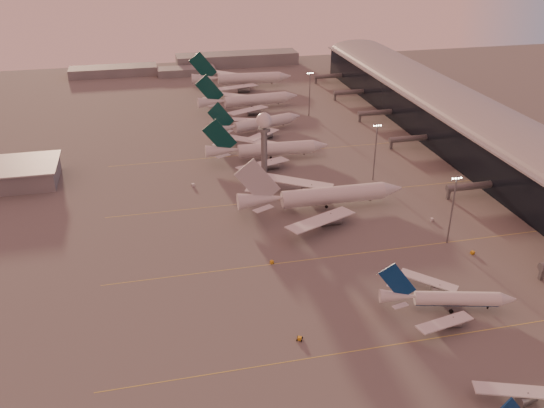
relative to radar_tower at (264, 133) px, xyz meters
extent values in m
plane|color=#4F4D4D|center=(-5.00, -120.00, -20.95)|extent=(700.00, 700.00, 0.00)
cube|color=gold|center=(25.00, -110.00, -20.94)|extent=(180.00, 0.25, 0.02)
cube|color=gold|center=(25.00, -65.00, -20.94)|extent=(180.00, 0.25, 0.02)
cube|color=gold|center=(25.00, -20.00, -20.94)|extent=(180.00, 0.25, 0.02)
cube|color=gold|center=(25.00, 30.00, -20.94)|extent=(180.00, 0.25, 0.02)
cube|color=black|center=(103.00, -10.00, -11.95)|extent=(36.00, 360.00, 18.00)
cylinder|color=gray|center=(103.00, -10.00, -2.95)|extent=(10.08, 360.00, 10.08)
cube|color=gray|center=(103.00, -10.00, -2.75)|extent=(40.00, 362.00, 0.80)
cube|color=slate|center=(67.00, -92.00, -18.75)|extent=(1.20, 1.20, 4.40)
cylinder|color=slate|center=(77.00, -34.00, -16.45)|extent=(22.00, 2.80, 2.80)
cube|color=slate|center=(67.00, -34.00, -18.75)|extent=(1.20, 1.20, 4.40)
cylinder|color=slate|center=(77.00, 22.00, -16.45)|extent=(22.00, 2.80, 2.80)
cube|color=slate|center=(67.00, 22.00, -18.75)|extent=(1.20, 1.20, 4.40)
cylinder|color=slate|center=(77.00, 64.00, -16.45)|extent=(22.00, 2.80, 2.80)
cube|color=slate|center=(67.00, 64.00, -18.75)|extent=(1.20, 1.20, 4.40)
cylinder|color=slate|center=(77.00, 106.00, -16.45)|extent=(22.00, 2.80, 2.80)
cube|color=slate|center=(67.00, 106.00, -18.75)|extent=(1.20, 1.20, 4.40)
cylinder|color=slate|center=(77.00, 146.00, -16.45)|extent=(22.00, 2.80, 2.80)
cube|color=slate|center=(67.00, 146.00, -18.75)|extent=(1.20, 1.20, 4.40)
cylinder|color=slate|center=(0.00, 0.00, -9.95)|extent=(2.60, 2.60, 22.00)
cylinder|color=slate|center=(0.00, 0.00, 1.55)|extent=(5.20, 5.20, 1.20)
sphere|color=silver|center=(0.00, 0.00, 5.45)|extent=(6.40, 6.40, 6.40)
cylinder|color=slate|center=(0.00, 0.00, 9.15)|extent=(0.16, 0.16, 2.00)
cylinder|color=slate|center=(50.00, -65.00, -8.45)|extent=(0.56, 0.56, 25.00)
cube|color=slate|center=(50.00, -65.00, 3.55)|extent=(3.60, 0.25, 0.25)
sphere|color=#FFEABF|center=(48.50, -65.00, 3.15)|extent=(0.56, 0.56, 0.56)
sphere|color=#FFEABF|center=(49.50, -65.00, 3.15)|extent=(0.56, 0.56, 0.56)
sphere|color=#FFEABF|center=(50.50, -65.00, 3.15)|extent=(0.56, 0.56, 0.56)
sphere|color=#FFEABF|center=(51.50, -65.00, 3.15)|extent=(0.56, 0.56, 0.56)
cylinder|color=slate|center=(45.00, -10.00, -8.45)|extent=(0.56, 0.56, 25.00)
cube|color=slate|center=(45.00, -10.00, 3.55)|extent=(3.60, 0.25, 0.25)
sphere|color=#FFEABF|center=(43.50, -10.00, 3.15)|extent=(0.56, 0.56, 0.56)
sphere|color=#FFEABF|center=(44.50, -10.00, 3.15)|extent=(0.56, 0.56, 0.56)
sphere|color=#FFEABF|center=(45.50, -10.00, 3.15)|extent=(0.56, 0.56, 0.56)
sphere|color=#FFEABF|center=(46.50, -10.00, 3.15)|extent=(0.56, 0.56, 0.56)
cylinder|color=slate|center=(43.00, 80.00, -8.45)|extent=(0.56, 0.56, 25.00)
cube|color=slate|center=(43.00, 80.00, 3.55)|extent=(3.60, 0.25, 0.25)
sphere|color=#FFEABF|center=(41.50, 80.00, 3.15)|extent=(0.56, 0.56, 0.56)
sphere|color=#FFEABF|center=(42.50, 80.00, 3.15)|extent=(0.56, 0.56, 0.56)
sphere|color=#FFEABF|center=(43.50, 80.00, 3.15)|extent=(0.56, 0.56, 0.56)
sphere|color=#FFEABF|center=(44.50, 80.00, 3.15)|extent=(0.56, 0.56, 0.56)
cube|color=slate|center=(-65.00, 200.00, -17.95)|extent=(60.00, 18.00, 6.00)
cube|color=slate|center=(25.00, 210.00, -16.45)|extent=(90.00, 20.00, 9.00)
cube|color=slate|center=(-15.00, 190.00, -18.45)|extent=(40.00, 15.00, 5.00)
cube|color=silver|center=(28.63, -133.93, -18.39)|extent=(17.36, 8.51, 1.25)
cylinder|color=slate|center=(31.90, -135.62, -20.21)|extent=(4.96, 3.46, 2.59)
cube|color=slate|center=(31.90, -135.62, -19.09)|extent=(0.36, 0.32, 1.59)
cylinder|color=silver|center=(33.82, -100.00, -17.66)|extent=(23.96, 9.78, 4.03)
cylinder|color=navy|center=(33.82, -100.00, -18.57)|extent=(23.22, 8.57, 2.90)
cone|color=silver|center=(47.52, -103.50, -17.66)|extent=(5.44, 5.04, 4.03)
cone|color=silver|center=(17.53, -95.83, -17.15)|extent=(10.63, 6.37, 4.03)
cube|color=silver|center=(25.72, -108.17, -18.36)|extent=(17.59, 7.91, 1.27)
cylinder|color=slate|center=(29.10, -106.61, -20.21)|extent=(5.09, 3.68, 2.62)
cube|color=slate|center=(29.10, -106.61, -19.07)|extent=(0.37, 0.34, 1.61)
cube|color=silver|center=(30.64, -88.94, -18.36)|extent=(15.34, 14.48, 1.27)
cylinder|color=slate|center=(32.86, -91.93, -20.21)|extent=(5.09, 3.68, 2.62)
cube|color=slate|center=(32.86, -91.93, -19.07)|extent=(0.37, 0.34, 1.61)
cube|color=navy|center=(17.04, -95.71, -12.16)|extent=(10.82, 3.10, 12.02)
cube|color=silver|center=(16.42, -100.28, -17.05)|extent=(4.84, 2.61, 0.27)
cube|color=silver|center=(18.69, -91.39, -17.05)|extent=(4.61, 4.28, 0.27)
cylinder|color=black|center=(42.54, -102.23, -20.42)|extent=(0.53, 0.53, 1.06)
cylinder|color=black|center=(32.54, -97.26, -20.37)|extent=(1.26, 0.80, 1.17)
cylinder|color=black|center=(31.39, -101.78, -20.37)|extent=(1.26, 0.80, 1.17)
cylinder|color=silver|center=(20.00, -31.23, -16.63)|extent=(39.98, 6.77, 6.23)
cylinder|color=silver|center=(20.00, -31.23, -18.03)|extent=(39.16, 5.01, 4.49)
cone|color=silver|center=(43.81, -31.55, -16.63)|extent=(7.81, 6.34, 6.23)
cone|color=silver|center=(-8.31, -30.85, -15.85)|extent=(16.81, 6.46, 6.23)
cube|color=silver|center=(10.05, -47.69, -17.72)|extent=(28.50, 19.01, 1.85)
cylinder|color=slate|center=(14.92, -43.83, -20.25)|extent=(7.78, 4.16, 4.05)
cube|color=slate|center=(14.92, -43.83, -18.81)|extent=(0.31, 0.26, 2.49)
cube|color=silver|center=(10.49, -14.51, -17.72)|extent=(28.30, 19.60, 1.85)
cylinder|color=slate|center=(15.26, -18.50, -20.25)|extent=(7.78, 4.16, 4.05)
cube|color=slate|center=(15.26, -18.50, -18.81)|extent=(0.31, 0.26, 2.49)
cube|color=#B1B4B9|center=(-9.15, -30.84, -8.48)|extent=(17.28, 0.58, 18.50)
cube|color=silver|center=(-8.75, -38.57, -15.69)|extent=(8.22, 5.91, 0.25)
cube|color=silver|center=(-8.54, -23.13, -15.69)|extent=(8.20, 6.06, 0.25)
cylinder|color=black|center=(35.16, -31.43, -20.45)|extent=(0.50, 0.50, 1.01)
cylinder|color=black|center=(16.81, -28.98, -20.40)|extent=(1.11, 0.52, 1.11)
cylinder|color=black|center=(16.75, -33.40, -20.40)|extent=(1.11, 0.52, 1.11)
cylinder|color=silver|center=(10.31, 22.16, -16.96)|extent=(35.15, 7.06, 5.64)
cylinder|color=silver|center=(10.31, 22.16, -18.23)|extent=(34.39, 5.46, 4.06)
cone|color=silver|center=(31.15, 21.30, -16.96)|extent=(6.99, 5.91, 5.64)
cone|color=silver|center=(-14.47, 23.17, -16.26)|extent=(14.87, 6.23, 5.64)
cube|color=silver|center=(1.11, 7.82, -17.95)|extent=(25.42, 16.28, 1.67)
cylinder|color=slate|center=(5.52, 11.12, -20.27)|extent=(6.91, 3.94, 3.66)
cube|color=slate|center=(5.52, 11.12, -18.94)|extent=(0.30, 0.25, 2.25)
cube|color=silver|center=(2.31, 37.20, -17.95)|extent=(24.87, 17.89, 1.67)
cylinder|color=slate|center=(6.44, 33.55, -20.27)|extent=(6.91, 3.94, 3.66)
cube|color=slate|center=(6.44, 33.55, -18.94)|extent=(0.30, 0.25, 2.25)
cube|color=#063230|center=(-15.20, 23.20, -9.53)|extent=(15.51, 0.98, 16.68)
cube|color=silver|center=(-14.99, 16.42, -16.12)|extent=(7.21, 5.04, 0.24)
cube|color=silver|center=(-14.44, 29.94, -16.12)|extent=(7.16, 5.44, 0.24)
cylinder|color=black|center=(23.58, 21.61, -20.46)|extent=(0.49, 0.49, 0.97)
cylinder|color=black|center=(7.58, 24.41, -20.41)|extent=(1.09, 0.53, 1.07)
cylinder|color=black|center=(7.41, 20.13, -20.41)|extent=(1.09, 0.53, 1.07)
cylinder|color=silver|center=(12.52, 60.82, -17.25)|extent=(32.53, 14.50, 5.23)
cylinder|color=silver|center=(12.52, 60.82, -18.43)|extent=(31.49, 12.91, 3.77)
cone|color=silver|center=(31.02, 66.49, -17.25)|extent=(7.53, 6.84, 5.23)
cone|color=silver|center=(-9.49, 54.08, -16.60)|extent=(14.53, 8.98, 5.23)
cube|color=silver|center=(8.87, 45.44, -18.17)|extent=(20.50, 20.51, 1.55)
cylinder|color=slate|center=(11.72, 49.69, -20.32)|extent=(7.00, 5.09, 3.40)
cube|color=slate|center=(11.72, 49.69, -19.08)|extent=(0.32, 0.29, 2.09)
cube|color=silver|center=(0.88, 71.52, -18.17)|extent=(24.15, 9.83, 1.55)
cylinder|color=slate|center=(5.62, 69.60, -20.32)|extent=(7.00, 5.09, 3.40)
cube|color=slate|center=(5.62, 69.60, -19.08)|extent=(0.32, 0.29, 2.09)
cube|color=#063230|center=(-10.14, 53.88, -10.35)|extent=(13.85, 4.52, 15.48)
cube|color=silver|center=(-7.87, 48.01, -16.47)|extent=(6.19, 6.00, 0.23)
cube|color=silver|center=(-11.54, 60.01, -16.47)|extent=(6.57, 3.30, 0.23)
cylinder|color=black|center=(24.30, 64.43, -20.50)|extent=(0.45, 0.45, 0.90)
cylinder|color=black|center=(9.44, 61.95, -20.45)|extent=(1.08, 0.72, 0.99)
cylinder|color=black|center=(10.60, 58.16, -20.45)|extent=(1.08, 0.72, 0.99)
cylinder|color=silver|center=(16.85, 100.84, -16.76)|extent=(37.07, 8.85, 5.92)
cylinder|color=silver|center=(16.85, 100.84, -18.10)|extent=(36.21, 7.14, 4.26)
cone|color=silver|center=(38.69, 102.60, -16.76)|extent=(7.56, 6.47, 5.92)
cone|color=silver|center=(-9.12, 98.75, -16.02)|extent=(15.82, 7.14, 5.92)
cube|color=silver|center=(9.07, 84.73, -17.80)|extent=(25.78, 19.57, 1.75)
cylinder|color=slate|center=(13.26, 88.72, -20.23)|extent=(7.39, 4.41, 3.85)
cube|color=slate|center=(13.26, 88.72, -18.84)|extent=(0.33, 0.28, 2.37)
cube|color=silver|center=(6.59, 115.51, -17.80)|extent=(26.92, 16.25, 1.75)
cylinder|color=slate|center=(11.36, 112.23, -20.23)|extent=(7.39, 4.41, 3.85)
cube|color=slate|center=(11.36, 112.23, -18.84)|extent=(0.33, 0.28, 2.37)
cube|color=#063230|center=(-9.89, 98.69, -8.95)|extent=(16.27, 1.66, 17.52)
cube|color=silver|center=(-8.81, 91.65, -15.87)|extent=(7.47, 5.91, 0.26)
cube|color=silver|center=(-9.95, 105.82, -15.87)|extent=(7.59, 5.07, 0.26)
cylinder|color=black|center=(30.76, 101.96, -20.44)|extent=(0.51, 0.51, 1.02)
cylinder|color=black|center=(13.72, 102.85, -20.39)|extent=(1.16, 0.60, 1.12)
cylinder|color=black|center=(14.08, 98.37, -20.39)|extent=(1.16, 0.60, 1.12)
cylinder|color=silver|center=(21.92, 148.11, -16.38)|extent=(40.42, 9.11, 6.46)
cylinder|color=silver|center=(21.92, 148.11, -17.83)|extent=(39.50, 7.25, 4.65)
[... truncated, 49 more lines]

